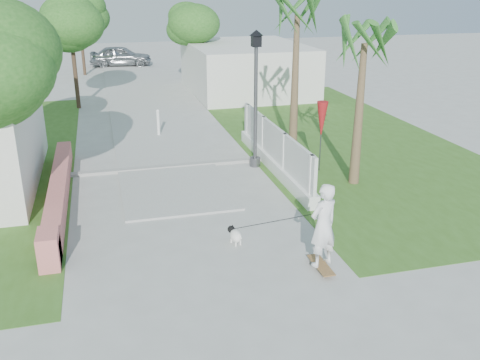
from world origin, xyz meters
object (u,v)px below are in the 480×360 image
object	(u,v)px
street_lamp	(256,94)
patio_umbrella	(322,121)
bollard	(158,122)
skateboarder	(280,223)
parked_car	(121,56)
dog	(235,235)

from	to	relation	value
street_lamp	patio_umbrella	distance (m)	2.27
bollard	skateboarder	world-z (taller)	skateboarder
patio_umbrella	skateboarder	distance (m)	6.13
street_lamp	parked_car	bearing A→B (deg)	97.63
dog	patio_umbrella	bearing A→B (deg)	30.37
skateboarder	dog	bearing A→B (deg)	-68.24
street_lamp	dog	xyz separation A→B (m)	(-2.04, -5.29, -2.20)
patio_umbrella	skateboarder	bearing A→B (deg)	-121.10
skateboarder	street_lamp	bearing A→B (deg)	-120.93
bollard	skateboarder	bearing A→B (deg)	-82.21
bollard	skateboarder	size ratio (longest dim) A/B	0.47
street_lamp	parked_car	size ratio (longest dim) A/B	1.03
skateboarder	dog	xyz separation A→B (m)	(-0.80, 0.91, -0.63)
street_lamp	dog	size ratio (longest dim) A/B	7.69
patio_umbrella	bollard	bearing A→B (deg)	129.91
dog	parked_car	xyz separation A→B (m)	(-1.14, 29.00, 0.51)
street_lamp	skateboarder	size ratio (longest dim) A/B	1.90
street_lamp	bollard	world-z (taller)	street_lamp
skateboarder	parked_car	xyz separation A→B (m)	(-1.94, 29.91, -0.11)
bollard	dog	size ratio (longest dim) A/B	1.89
street_lamp	parked_car	distance (m)	23.98
dog	skateboarder	bearing A→B (deg)	-65.69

